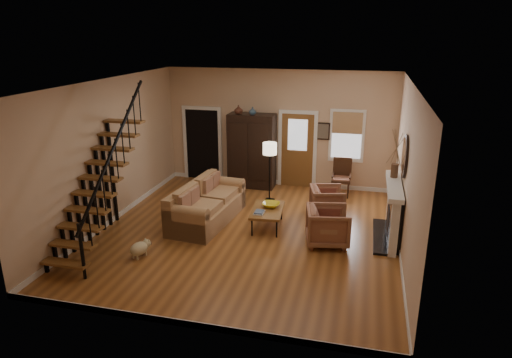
% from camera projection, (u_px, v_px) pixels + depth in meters
% --- Properties ---
extents(room, '(7.00, 7.33, 3.30)m').
position_uv_depth(room, '(249.00, 148.00, 11.42)').
color(room, '#935525').
rests_on(room, ground).
extents(staircase, '(0.94, 2.80, 3.20)m').
position_uv_depth(staircase, '(96.00, 173.00, 9.10)').
color(staircase, brown).
rests_on(staircase, ground).
extents(fireplace, '(0.33, 1.95, 2.30)m').
position_uv_depth(fireplace, '(395.00, 207.00, 9.69)').
color(fireplace, black).
rests_on(fireplace, ground).
extents(armoire, '(1.30, 0.60, 2.10)m').
position_uv_depth(armoire, '(252.00, 151.00, 12.91)').
color(armoire, black).
rests_on(armoire, ground).
extents(vase_a, '(0.24, 0.24, 0.25)m').
position_uv_depth(vase_a, '(238.00, 110.00, 12.53)').
color(vase_a, '#4C2619').
rests_on(vase_a, armoire).
extents(vase_b, '(0.20, 0.20, 0.21)m').
position_uv_depth(vase_b, '(253.00, 111.00, 12.44)').
color(vase_b, '#334C60').
rests_on(vase_b, armoire).
extents(sofa, '(1.25, 2.47, 0.89)m').
position_uv_depth(sofa, '(207.00, 204.00, 10.66)').
color(sofa, '#9F7348').
rests_on(sofa, ground).
extents(coffee_table, '(0.78, 1.22, 0.45)m').
position_uv_depth(coffee_table, '(267.00, 218.00, 10.41)').
color(coffee_table, brown).
rests_on(coffee_table, ground).
extents(bowl, '(0.40, 0.40, 0.10)m').
position_uv_depth(bowl, '(271.00, 205.00, 10.45)').
color(bowl, gold).
rests_on(bowl, coffee_table).
extents(books, '(0.21, 0.29, 0.05)m').
position_uv_depth(books, '(259.00, 212.00, 10.08)').
color(books, beige).
rests_on(books, coffee_table).
extents(armchair_left, '(1.03, 1.01, 0.81)m').
position_uv_depth(armchair_left, '(328.00, 226.00, 9.55)').
color(armchair_left, brown).
rests_on(armchair_left, ground).
extents(armchair_right, '(0.95, 0.94, 0.72)m').
position_uv_depth(armchair_right, '(327.00, 201.00, 11.04)').
color(armchair_right, brown).
rests_on(armchair_right, ground).
extents(floor_lamp, '(0.40, 0.40, 1.58)m').
position_uv_depth(floor_lamp, '(270.00, 172.00, 11.84)').
color(floor_lamp, black).
rests_on(floor_lamp, ground).
extents(side_chair, '(0.54, 0.54, 1.02)m').
position_uv_depth(side_chair, '(341.00, 178.00, 12.31)').
color(side_chair, '#3B2112').
rests_on(side_chair, ground).
extents(dog, '(0.41, 0.52, 0.33)m').
position_uv_depth(dog, '(139.00, 250.00, 9.04)').
color(dog, beige).
rests_on(dog, ground).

